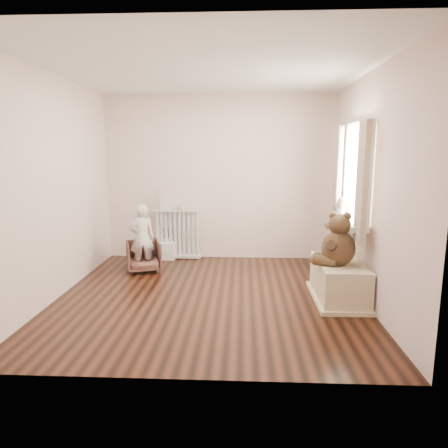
{
  "coord_description": "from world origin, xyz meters",
  "views": [
    {
      "loc": [
        0.39,
        -4.56,
        1.71
      ],
      "look_at": [
        0.15,
        0.45,
        0.8
      ],
      "focal_mm": 32.0,
      "sensor_mm": 36.0,
      "label": 1
    }
  ],
  "objects_px": {
    "teddy_bear": "(338,246)",
    "plush_cat": "(341,207)",
    "toy_vanity": "(165,242)",
    "radiator": "(177,235)",
    "child": "(142,238)",
    "armchair": "(144,256)",
    "toy_bench": "(339,283)"
  },
  "relations": [
    {
      "from": "toy_vanity",
      "to": "plush_cat",
      "type": "height_order",
      "value": "plush_cat"
    },
    {
      "from": "toy_bench",
      "to": "teddy_bear",
      "type": "distance_m",
      "value": 0.49
    },
    {
      "from": "toy_vanity",
      "to": "toy_bench",
      "type": "relative_size",
      "value": 0.53
    },
    {
      "from": "toy_vanity",
      "to": "radiator",
      "type": "bearing_deg",
      "value": 8.65
    },
    {
      "from": "child",
      "to": "teddy_bear",
      "type": "height_order",
      "value": "child"
    },
    {
      "from": "toy_vanity",
      "to": "teddy_bear",
      "type": "distance_m",
      "value": 2.97
    },
    {
      "from": "armchair",
      "to": "plush_cat",
      "type": "distance_m",
      "value": 2.83
    },
    {
      "from": "radiator",
      "to": "teddy_bear",
      "type": "xyz_separation_m",
      "value": [
        2.13,
        -1.84,
        0.28
      ]
    },
    {
      "from": "child",
      "to": "plush_cat",
      "type": "height_order",
      "value": "plush_cat"
    },
    {
      "from": "child",
      "to": "toy_bench",
      "type": "height_order",
      "value": "child"
    },
    {
      "from": "teddy_bear",
      "to": "toy_bench",
      "type": "bearing_deg",
      "value": 83.89
    },
    {
      "from": "plush_cat",
      "to": "child",
      "type": "bearing_deg",
      "value": 178.33
    },
    {
      "from": "radiator",
      "to": "toy_bench",
      "type": "distance_m",
      "value": 2.78
    },
    {
      "from": "radiator",
      "to": "armchair",
      "type": "distance_m",
      "value": 0.82
    },
    {
      "from": "child",
      "to": "plush_cat",
      "type": "xyz_separation_m",
      "value": [
        2.7,
        -0.28,
        0.5
      ]
    },
    {
      "from": "teddy_bear",
      "to": "plush_cat",
      "type": "height_order",
      "value": "plush_cat"
    },
    {
      "from": "toy_vanity",
      "to": "plush_cat",
      "type": "xyz_separation_m",
      "value": [
        2.52,
        -1.01,
        0.72
      ]
    },
    {
      "from": "toy_vanity",
      "to": "child",
      "type": "height_order",
      "value": "child"
    },
    {
      "from": "child",
      "to": "toy_bench",
      "type": "xyz_separation_m",
      "value": [
        2.56,
        -0.96,
        -0.3
      ]
    },
    {
      "from": "radiator",
      "to": "armchair",
      "type": "xyz_separation_m",
      "value": [
        -0.38,
        -0.7,
        -0.17
      ]
    },
    {
      "from": "toy_bench",
      "to": "plush_cat",
      "type": "bearing_deg",
      "value": 78.37
    },
    {
      "from": "child",
      "to": "toy_bench",
      "type": "relative_size",
      "value": 1.0
    },
    {
      "from": "child",
      "to": "teddy_bear",
      "type": "relative_size",
      "value": 1.62
    },
    {
      "from": "toy_vanity",
      "to": "armchair",
      "type": "xyz_separation_m",
      "value": [
        -0.18,
        -0.67,
        -0.05
      ]
    },
    {
      "from": "toy_vanity",
      "to": "toy_bench",
      "type": "distance_m",
      "value": 2.92
    },
    {
      "from": "armchair",
      "to": "child",
      "type": "xyz_separation_m",
      "value": [
        0.0,
        -0.05,
        0.28
      ]
    },
    {
      "from": "armchair",
      "to": "toy_vanity",
      "type": "bearing_deg",
      "value": 56.19
    },
    {
      "from": "radiator",
      "to": "armchair",
      "type": "relative_size",
      "value": 1.65
    },
    {
      "from": "toy_bench",
      "to": "plush_cat",
      "type": "xyz_separation_m",
      "value": [
        0.14,
        0.68,
        0.8
      ]
    },
    {
      "from": "toy_vanity",
      "to": "plush_cat",
      "type": "relative_size",
      "value": 1.72
    },
    {
      "from": "radiator",
      "to": "toy_vanity",
      "type": "bearing_deg",
      "value": -171.35
    },
    {
      "from": "armchair",
      "to": "plush_cat",
      "type": "relative_size",
      "value": 1.65
    }
  ]
}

